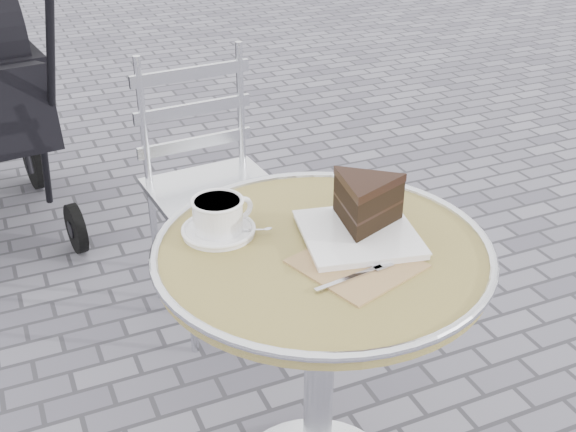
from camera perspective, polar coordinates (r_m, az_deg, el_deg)
name	(u,v)px	position (r m, az deg, el deg)	size (l,w,h in m)	color
cafe_table	(321,311)	(1.60, 2.60, -7.51)	(0.72, 0.72, 0.74)	silver
cappuccino_set	(219,218)	(1.55, -5.48, -0.18)	(0.18, 0.16, 0.08)	white
cake_plate_set	(364,209)	(1.54, 5.99, 0.53)	(0.33, 0.36, 0.13)	#A47D5A
bistro_chair	(204,157)	(2.38, -6.64, 4.69)	(0.43, 0.43, 0.89)	silver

